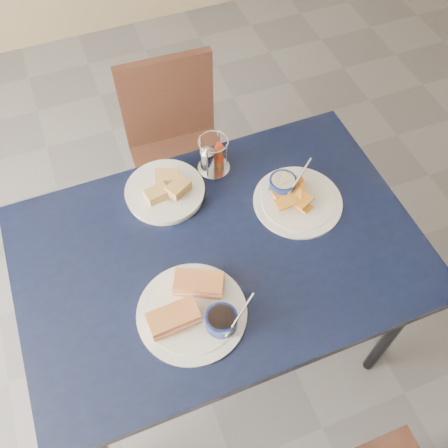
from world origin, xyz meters
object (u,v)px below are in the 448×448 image
object	(u,v)px
chair_far	(175,141)
plantain_plate	(293,196)
sandwich_plate	(195,309)
bread_basket	(166,191)
condiment_caddy	(212,157)
dining_table	(220,260)

from	to	relation	value
chair_far	plantain_plate	xyz separation A→B (m)	(0.22, -0.64, 0.29)
sandwich_plate	bread_basket	bearing A→B (deg)	83.46
plantain_plate	chair_far	bearing A→B (deg)	109.10
chair_far	condiment_caddy	world-z (taller)	condiment_caddy
chair_far	sandwich_plate	distance (m)	0.97
dining_table	plantain_plate	distance (m)	0.32
dining_table	condiment_caddy	xyz separation A→B (m)	(0.09, 0.31, 0.12)
bread_basket	condiment_caddy	bearing A→B (deg)	15.12
chair_far	bread_basket	xyz separation A→B (m)	(-0.16, -0.47, 0.29)
chair_far	bread_basket	world-z (taller)	chair_far
condiment_caddy	sandwich_plate	bearing A→B (deg)	-115.68
bread_basket	condiment_caddy	xyz separation A→B (m)	(0.18, 0.05, 0.04)
dining_table	plantain_plate	xyz separation A→B (m)	(0.29, 0.10, 0.08)
sandwich_plate	bread_basket	xyz separation A→B (m)	(0.05, 0.43, -0.00)
sandwich_plate	condiment_caddy	distance (m)	0.54
chair_far	sandwich_plate	xyz separation A→B (m)	(-0.21, -0.90, 0.29)
dining_table	sandwich_plate	bearing A→B (deg)	-129.52
plantain_plate	bread_basket	size ratio (longest dim) A/B	1.13
plantain_plate	condiment_caddy	size ratio (longest dim) A/B	2.14
chair_far	plantain_plate	size ratio (longest dim) A/B	2.87
plantain_plate	dining_table	bearing A→B (deg)	-161.74
dining_table	plantain_plate	size ratio (longest dim) A/B	4.26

